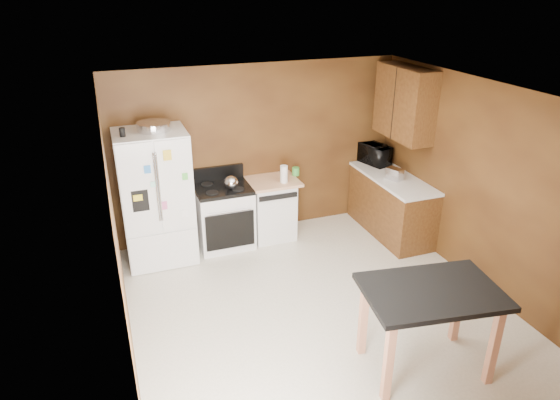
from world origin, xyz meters
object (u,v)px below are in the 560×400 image
toaster (395,174)px  refrigerator (156,198)px  roasting_pan (154,126)px  island (430,302)px  kettle (231,183)px  gas_range (224,215)px  paper_towel (284,174)px  microwave (375,155)px  dishwasher (271,208)px  pen_cup (122,132)px  green_canister (296,171)px

toaster → refrigerator: 3.34m
toaster → refrigerator: size_ratio=0.13×
roasting_pan → island: 3.85m
kettle → gas_range: bearing=130.2°
paper_towel → island: bearing=-83.4°
microwave → island: (-1.24, -3.23, -0.27)m
gas_range → dishwasher: (0.72, 0.02, -0.01)m
gas_range → island: (1.22, -3.11, 0.31)m
gas_range → paper_towel: bearing=-6.9°
pen_cup → paper_towel: (2.10, 0.07, -0.84)m
kettle → toaster: kettle is taller
paper_towel → green_canister: size_ratio=2.10×
pen_cup → dishwasher: (1.95, 0.20, -1.40)m
kettle → dishwasher: (0.62, 0.14, -0.54)m
toaster → microwave: 0.70m
paper_towel → microwave: microwave is taller
roasting_pan → gas_range: roasting_pan is taller
toaster → island: toaster is taller
toaster → gas_range: gas_range is taller
green_canister → toaster: toaster is taller
kettle → toaster: 2.33m
paper_towel → microwave: 1.61m
kettle → microwave: microwave is taller
island → roasting_pan: bearing=123.9°
gas_range → green_canister: bearing=4.9°
pen_cup → dishwasher: 2.41m
roasting_pan → kettle: bearing=-5.0°
roasting_pan → gas_range: 1.63m
paper_towel → microwave: size_ratio=0.49×
microwave → dishwasher: size_ratio=0.56×
pen_cup → toaster: pen_cup is taller
roasting_pan → microwave: bearing=2.8°
roasting_pan → refrigerator: bearing=-158.5°
toaster → gas_range: bearing=145.1°
green_canister → microwave: bearing=1.2°
green_canister → toaster: bearing=-27.9°
microwave → gas_range: size_ratio=0.46×
toaster → island: (-1.17, -2.54, -0.21)m
dishwasher → gas_range: bearing=-178.1°
microwave → gas_range: (-2.46, -0.13, -0.58)m
gas_range → refrigerator: bearing=-176.2°
paper_towel → toaster: 1.59m
green_canister → microwave: 1.33m
paper_towel → island: size_ratio=0.18×
roasting_pan → toaster: 3.39m
paper_towel → dishwasher: paper_towel is taller
toaster → pen_cup: bearing=152.3°
dishwasher → roasting_pan: bearing=-177.9°
toaster → gas_range: size_ratio=0.21×
kettle → paper_towel: size_ratio=0.77×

